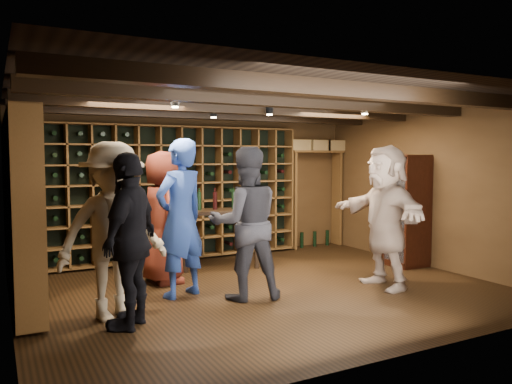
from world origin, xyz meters
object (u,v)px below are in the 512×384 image
display_cabinet (407,213)px  man_blue_shirt (180,218)px  tasting_table (219,217)px  guest_beige (385,216)px  guest_woman_black (131,240)px  guest_khaki (113,231)px  man_grey_suit (246,223)px  guest_red_floral (163,217)px

display_cabinet → man_blue_shirt: (-3.79, 0.01, 0.13)m
man_blue_shirt → tasting_table: man_blue_shirt is taller
guest_beige → tasting_table: bearing=-140.0°
display_cabinet → tasting_table: 3.01m
guest_woman_black → guest_khaki: (-0.10, 0.36, 0.05)m
display_cabinet → man_grey_suit: (-3.12, -0.46, 0.08)m
guest_khaki → guest_beige: size_ratio=1.00×
man_blue_shirt → tasting_table: (1.09, 1.31, -0.18)m
guest_red_floral → guest_khaki: (-0.94, -1.25, 0.04)m
man_blue_shirt → guest_khaki: 1.04m
guest_woman_black → guest_khaki: 0.38m
display_cabinet → guest_khaki: 4.74m
guest_red_floral → tasting_table: 1.20m
guest_red_floral → tasting_table: (1.07, 0.54, -0.11)m
guest_red_floral → guest_beige: guest_beige is taller
display_cabinet → man_blue_shirt: 3.79m
man_grey_suit → tasting_table: bearing=-90.4°
display_cabinet → man_blue_shirt: bearing=179.9°
guest_woman_black → guest_beige: bearing=128.2°
display_cabinet → tasting_table: bearing=154.1°
display_cabinet → guest_khaki: size_ratio=0.92×
display_cabinet → guest_woman_black: 4.69m
guest_woman_black → guest_red_floral: bearing=-169.5°
guest_red_floral → man_blue_shirt: bearing=-179.8°
guest_woman_black → guest_khaki: bearing=-126.1°
tasting_table → guest_woman_black: bearing=-118.4°
man_blue_shirt → guest_beige: 2.71m
display_cabinet → guest_khaki: guest_khaki is taller
guest_woman_black → guest_beige: 3.40m
display_cabinet → guest_woman_black: size_ratio=0.97×
man_blue_shirt → man_grey_suit: (0.68, -0.46, -0.05)m
man_grey_suit → guest_khaki: bearing=13.4°
man_blue_shirt → guest_woman_black: (-0.83, -0.84, -0.09)m
man_grey_suit → guest_woman_black: size_ratio=1.04×
guest_red_floral → guest_woman_black: guest_red_floral is taller
guest_beige → man_blue_shirt: bearing=-102.9°
display_cabinet → guest_red_floral: 3.86m
man_grey_suit → guest_beige: 1.94m
display_cabinet → guest_beige: guest_beige is taller
man_blue_shirt → man_grey_suit: man_blue_shirt is taller
man_blue_shirt → guest_red_floral: 0.77m
man_grey_suit → guest_red_floral: size_ratio=1.02×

